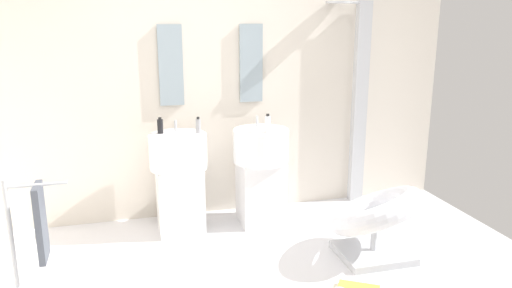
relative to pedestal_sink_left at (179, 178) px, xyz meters
The scene contains 11 objects.
rear_partition 0.98m from the pedestal_sink_left, 48.30° to the left, with size 4.80×0.10×2.60m, color beige.
pedestal_sink_left is the anchor object (origin of this frame).
pedestal_sink_right 0.76m from the pedestal_sink_left, ahead, with size 0.51×0.51×1.00m.
vanity_mirror_left 1.03m from the pedestal_sink_left, 90.00° to the left, with size 0.22×0.03×0.73m, color #8C9EA8.
vanity_mirror_right 1.28m from the pedestal_sink_left, 25.12° to the left, with size 0.22×0.03×0.73m, color #8C9EA8.
shower_column 1.98m from the pedestal_sink_left, ahead, with size 0.49×0.24×2.05m.
lounge_chair 1.73m from the pedestal_sink_left, 32.50° to the right, with size 1.10×1.10×0.65m.
towel_rack 1.51m from the pedestal_sink_left, 132.59° to the right, with size 0.37×0.22×0.95m.
soap_bottle_black 0.49m from the pedestal_sink_left, 148.05° to the left, with size 0.05×0.05×0.14m.
soap_bottle_white 0.93m from the pedestal_sink_left, ahead, with size 0.05×0.05×0.17m.
soap_bottle_grey 0.50m from the pedestal_sink_left, ahead, with size 0.05×0.05×0.14m.
Camera 1 is at (-0.81, -3.02, 1.91)m, focal length 34.83 mm.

